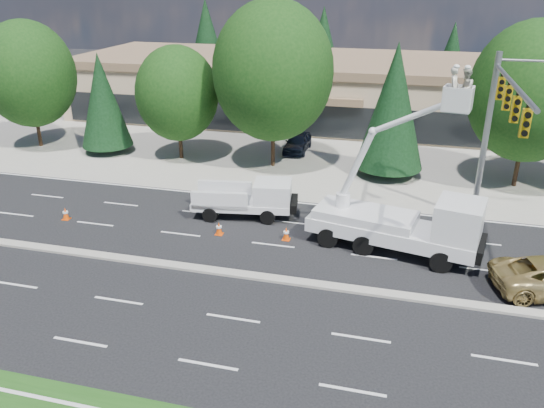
# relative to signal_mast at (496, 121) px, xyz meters

# --- Properties ---
(ground) EXTENTS (140.00, 140.00, 0.00)m
(ground) POSITION_rel_signal_mast_xyz_m (-10.03, -7.04, -6.06)
(ground) COLOR black
(ground) RESTS_ON ground
(concrete_apron) EXTENTS (140.00, 22.00, 0.01)m
(concrete_apron) POSITION_rel_signal_mast_xyz_m (-10.03, 12.96, -6.05)
(concrete_apron) COLOR gray
(concrete_apron) RESTS_ON ground
(road_median) EXTENTS (120.00, 0.55, 0.12)m
(road_median) POSITION_rel_signal_mast_xyz_m (-10.03, -7.04, -6.00)
(road_median) COLOR gray
(road_median) RESTS_ON ground
(strip_mall) EXTENTS (50.40, 15.40, 5.50)m
(strip_mall) POSITION_rel_signal_mast_xyz_m (-10.03, 22.93, -3.23)
(strip_mall) COLOR tan
(strip_mall) RESTS_ON ground
(tree_front_a) EXTENTS (6.92, 6.92, 9.61)m
(tree_front_a) POSITION_rel_signal_mast_xyz_m (-32.03, 7.96, -0.43)
(tree_front_a) COLOR #332114
(tree_front_a) RESTS_ON ground
(tree_front_b) EXTENTS (3.77, 3.77, 7.43)m
(tree_front_b) POSITION_rel_signal_mast_xyz_m (-26.03, 7.96, -2.07)
(tree_front_b) COLOR #332114
(tree_front_b) RESTS_ON ground
(tree_front_c) EXTENTS (5.86, 5.86, 8.14)m
(tree_front_c) POSITION_rel_signal_mast_xyz_m (-20.03, 7.96, -1.29)
(tree_front_c) COLOR #332114
(tree_front_c) RESTS_ON ground
(tree_front_d) EXTENTS (8.11, 8.11, 11.25)m
(tree_front_d) POSITION_rel_signal_mast_xyz_m (-13.03, 7.96, 0.53)
(tree_front_d) COLOR #332114
(tree_front_d) RESTS_ON ground
(tree_front_e) EXTENTS (4.44, 4.44, 8.75)m
(tree_front_e) POSITION_rel_signal_mast_xyz_m (-5.03, 7.96, -1.36)
(tree_front_e) COLOR #332114
(tree_front_e) RESTS_ON ground
(tree_front_f) EXTENTS (7.40, 7.40, 10.27)m
(tree_front_f) POSITION_rel_signal_mast_xyz_m (2.97, 7.96, -0.05)
(tree_front_f) COLOR #332114
(tree_front_f) RESTS_ON ground
(tree_back_a) EXTENTS (5.12, 5.12, 10.09)m
(tree_back_a) POSITION_rel_signal_mast_xyz_m (-28.03, 34.96, -0.64)
(tree_back_a) COLOR #332114
(tree_back_a) RESTS_ON ground
(tree_back_b) EXTENTS (4.79, 4.79, 9.44)m
(tree_back_b) POSITION_rel_signal_mast_xyz_m (-14.03, 34.96, -0.99)
(tree_back_b) COLOR #332114
(tree_back_b) RESTS_ON ground
(tree_back_c) EXTENTS (4.08, 4.08, 8.04)m
(tree_back_c) POSITION_rel_signal_mast_xyz_m (-0.03, 34.96, -1.74)
(tree_back_c) COLOR #332114
(tree_back_c) RESTS_ON ground
(signal_mast) EXTENTS (2.76, 10.16, 9.00)m
(signal_mast) POSITION_rel_signal_mast_xyz_m (0.00, 0.00, 0.00)
(signal_mast) COLOR gray
(signal_mast) RESTS_ON ground
(utility_pickup) EXTENTS (5.69, 2.81, 2.09)m
(utility_pickup) POSITION_rel_signal_mast_xyz_m (-12.18, -0.78, -5.20)
(utility_pickup) COLOR white
(utility_pickup) RESTS_ON ground
(bucket_truck) EXTENTS (8.41, 4.05, 9.07)m
(bucket_truck) POSITION_rel_signal_mast_xyz_m (-3.63, -3.00, -4.11)
(bucket_truck) COLOR white
(bucket_truck) RESTS_ON ground
(traffic_cone_a) EXTENTS (0.40, 0.40, 0.70)m
(traffic_cone_a) POSITION_rel_signal_mast_xyz_m (-21.90, -3.70, -5.72)
(traffic_cone_a) COLOR #DE4507
(traffic_cone_a) RESTS_ON ground
(traffic_cone_b) EXTENTS (0.40, 0.40, 0.70)m
(traffic_cone_b) POSITION_rel_signal_mast_xyz_m (-13.05, -3.36, -5.72)
(traffic_cone_b) COLOR #DE4507
(traffic_cone_b) RESTS_ON ground
(traffic_cone_c) EXTENTS (0.40, 0.40, 0.70)m
(traffic_cone_c) POSITION_rel_signal_mast_xyz_m (-9.53, -3.09, -5.72)
(traffic_cone_c) COLOR #DE4507
(traffic_cone_c) RESTS_ON ground
(parked_car_west) EXTENTS (1.69, 4.18, 1.42)m
(parked_car_west) POSITION_rel_signal_mast_xyz_m (-12.03, 11.66, -5.34)
(parked_car_west) COLOR black
(parked_car_west) RESTS_ON ground
(parked_car_east) EXTENTS (1.83, 4.34, 1.39)m
(parked_car_east) POSITION_rel_signal_mast_xyz_m (-5.71, 9.99, -5.36)
(parked_car_east) COLOR black
(parked_car_east) RESTS_ON ground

